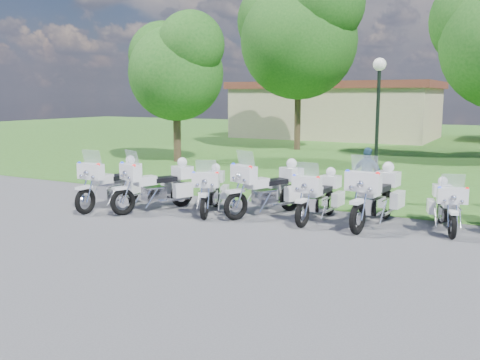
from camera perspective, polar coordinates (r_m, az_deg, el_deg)
The scene contains 14 objects.
ground at distance 13.18m, azimuth -4.12°, elevation -4.66°, with size 100.00×100.00×0.00m, color #4D4D52.
grass_lawn at distance 38.52m, azimuth 18.14°, elevation 3.92°, with size 100.00×48.00×0.01m, color #3A611E.
motorcycle_0 at distance 15.38m, azimuth -13.46°, elevation -0.23°, with size 0.83×2.52×1.69m.
motorcycle_1 at distance 14.74m, azimuth -8.75°, elevation -0.46°, with size 1.45×2.38×1.70m.
motorcycle_2 at distance 14.35m, azimuth -3.09°, elevation -0.97°, with size 1.22×2.13×1.50m.
motorcycle_3 at distance 14.04m, azimuth 3.08°, elevation -0.76°, with size 1.50×2.43×1.75m.
motorcycle_4 at distance 13.56m, azimuth 8.44°, elevation -1.57°, with size 0.84×2.30×1.54m.
motorcycle_5 at distance 13.30m, azimuth 14.28°, elevation -1.52°, with size 1.03×2.65×1.78m.
motorcycle_6 at distance 13.36m, azimuth 21.15°, elevation -2.47°, with size 1.07×2.04×1.41m.
lamp_post at distance 18.97m, azimuth 14.57°, elevation 9.24°, with size 0.44×0.44×4.37m.
tree_0 at distance 25.56m, azimuth -6.89°, elevation 12.16°, with size 5.16×4.40×6.88m.
tree_1 at distance 31.45m, azimuth 6.24°, elevation 15.66°, with size 7.69×6.57×10.26m.
building_west at distance 40.88m, azimuth 10.19°, elevation 7.39°, with size 14.56×8.32×4.10m.
bystander_c at distance 15.89m, azimuth 13.43°, elevation 0.45°, with size 0.95×0.40×1.63m, color #335C7A.
Camera 1 is at (6.93, -10.77, 3.10)m, focal length 40.00 mm.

